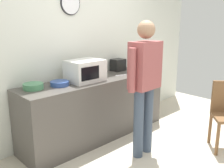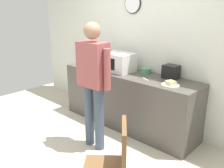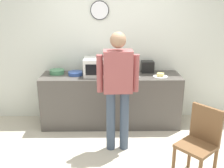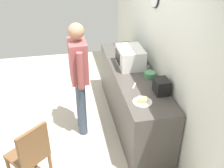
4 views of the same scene
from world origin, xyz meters
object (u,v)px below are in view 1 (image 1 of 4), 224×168
microwave (85,71)px  toaster (118,65)px  salad_bowl (60,83)px  person_standing (145,79)px  sandwich_plate (139,71)px  cereal_bowl (99,72)px  fork_utensil (121,75)px  mixing_bowl (33,86)px  spoon_utensil (82,77)px

microwave → toaster: microwave is taller
salad_bowl → person_standing: size_ratio=0.14×
salad_bowl → toaster: (1.27, 0.18, 0.07)m
sandwich_plate → person_standing: bearing=-135.7°
person_standing → microwave: bearing=109.5°
toaster → person_standing: person_standing is taller
sandwich_plate → cereal_bowl: 0.68m
sandwich_plate → toaster: bearing=119.8°
microwave → person_standing: 0.88m
fork_utensil → person_standing: size_ratio=0.10×
salad_bowl → cereal_bowl: (0.83, 0.16, 0.01)m
sandwich_plate → person_standing: (-0.75, -0.73, 0.10)m
sandwich_plate → fork_utensil: (-0.42, 0.01, -0.02)m
toaster → mixing_bowl: bearing=-176.8°
microwave → salad_bowl: bearing=176.2°
microwave → cereal_bowl: microwave is taller
sandwich_plate → fork_utensil: sandwich_plate is taller
sandwich_plate → fork_utensil: size_ratio=1.46×
cereal_bowl → fork_utensil: (0.19, -0.28, -0.04)m
sandwich_plate → mixing_bowl: mixing_bowl is taller
microwave → salad_bowl: 0.42m
salad_bowl → mixing_bowl: 0.34m
cereal_bowl → microwave: bearing=-156.2°
microwave → person_standing: (0.30, -0.83, -0.03)m
toaster → spoon_utensil: size_ratio=1.29×
person_standing → spoon_utensil: bearing=98.6°
cereal_bowl → spoon_utensil: 0.30m
salad_bowl → toaster: size_ratio=1.13×
microwave → cereal_bowl: size_ratio=2.94×
mixing_bowl → toaster: bearing=3.2°
sandwich_plate → mixing_bowl: size_ratio=0.98×
cereal_bowl → fork_utensil: bearing=-55.5°
mixing_bowl → fork_utensil: 1.37m
salad_bowl → mixing_bowl: size_ratio=0.98×
fork_utensil → person_standing: bearing=-113.9°
microwave → mixing_bowl: microwave is taller
salad_bowl → toaster: 1.28m
cereal_bowl → person_standing: 1.03m
mixing_bowl → toaster: size_ratio=1.15×
fork_utensil → toaster: bearing=51.0°
microwave → person_standing: bearing=-70.5°
toaster → microwave: bearing=-166.8°
fork_utensil → spoon_utensil: bearing=145.2°
fork_utensil → microwave: bearing=171.2°
salad_bowl → sandwich_plate: bearing=-5.2°
toaster → spoon_utensil: bearing=176.8°
microwave → toaster: (0.86, 0.20, -0.05)m
mixing_bowl → salad_bowl: bearing=-14.4°
cereal_bowl → person_standing: (-0.13, -1.02, 0.08)m
spoon_utensil → sandwich_plate: bearing=-21.1°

